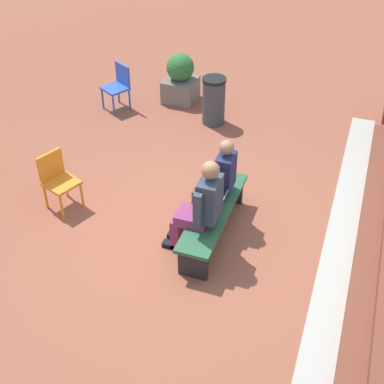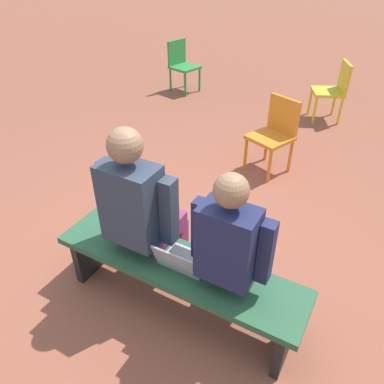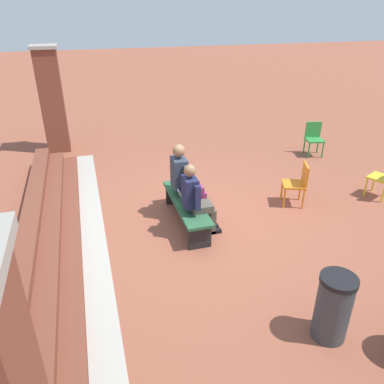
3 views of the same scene
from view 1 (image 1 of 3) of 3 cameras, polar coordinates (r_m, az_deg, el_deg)
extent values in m
plane|color=brown|center=(7.24, 0.17, -4.59)|extent=(60.00, 60.00, 0.00)
cube|color=#A8A399|center=(7.07, 15.07, -7.40)|extent=(7.90, 0.40, 0.01)
cube|color=#285638|center=(6.96, 2.30, -2.02)|extent=(1.80, 0.44, 0.05)
cube|color=black|center=(7.71, 4.06, 0.21)|extent=(0.06, 0.37, 0.40)
cube|color=black|center=(6.54, 0.11, -7.72)|extent=(0.06, 0.37, 0.40)
cube|color=#4C473D|center=(7.23, 2.02, 0.47)|extent=(0.30, 0.36, 0.12)
cube|color=#4C473D|center=(7.50, 0.87, -0.62)|extent=(0.10, 0.11, 0.45)
cube|color=black|center=(7.64, 0.48, -1.69)|extent=(0.10, 0.21, 0.06)
cube|color=#4C473D|center=(7.38, 0.47, -1.34)|extent=(0.10, 0.11, 0.45)
cube|color=black|center=(7.52, 0.08, -2.41)|extent=(0.10, 0.21, 0.06)
cube|color=#1E2347|center=(7.01, 3.59, 2.20)|extent=(0.34, 0.21, 0.50)
cube|color=maroon|center=(7.05, 2.72, 2.13)|extent=(0.04, 0.01, 0.30)
cube|color=#1E2347|center=(7.20, 3.60, 3.09)|extent=(0.08, 0.09, 0.42)
cube|color=#1E2347|center=(6.86, 2.58, 1.22)|extent=(0.08, 0.09, 0.42)
sphere|color=#8C6647|center=(6.80, 3.71, 4.78)|extent=(0.20, 0.20, 0.20)
cube|color=#7F2D5B|center=(6.72, 0.06, -2.69)|extent=(0.34, 0.40, 0.14)
cube|color=#7F2D5B|center=(7.03, -1.24, -3.69)|extent=(0.11, 0.12, 0.45)
cube|color=black|center=(7.17, -1.67, -4.74)|extent=(0.11, 0.24, 0.07)
cube|color=#7F2D5B|center=(6.90, -1.76, -4.61)|extent=(0.11, 0.12, 0.45)
cube|color=black|center=(7.04, -2.19, -5.66)|extent=(0.11, 0.24, 0.07)
cube|color=#2D3847|center=(6.45, 1.90, -0.72)|extent=(0.38, 0.24, 0.56)
cube|color=#2D3847|center=(6.66, 1.96, 0.46)|extent=(0.09, 0.10, 0.48)
cube|color=#2D3847|center=(6.30, 0.62, -1.99)|extent=(0.09, 0.10, 0.48)
sphere|color=#8C6647|center=(6.21, 1.98, 2.35)|extent=(0.22, 0.22, 0.22)
cube|color=#9EA0A5|center=(6.99, 2.12, -1.49)|extent=(0.32, 0.22, 0.02)
cube|color=#2D2D33|center=(6.98, 2.04, -1.39)|extent=(0.29, 0.15, 0.00)
cube|color=#9EA0A5|center=(6.89, 3.25, -1.04)|extent=(0.32, 0.07, 0.19)
cube|color=#33519E|center=(6.89, 3.19, -1.03)|extent=(0.28, 0.06, 0.17)
cube|color=#2D56B7|center=(10.10, -8.20, 10.89)|extent=(0.57, 0.57, 0.04)
cube|color=#2D56B7|center=(10.10, -7.41, 12.34)|extent=(0.23, 0.37, 0.40)
cylinder|color=#2D56B7|center=(10.25, -9.51, 9.79)|extent=(0.04, 0.04, 0.40)
cylinder|color=#2D56B7|center=(9.98, -8.37, 9.11)|extent=(0.04, 0.04, 0.40)
cylinder|color=#2D56B7|center=(10.42, -7.84, 10.42)|extent=(0.04, 0.04, 0.40)
cylinder|color=#2D56B7|center=(10.15, -6.67, 9.77)|extent=(0.04, 0.04, 0.40)
cube|color=orange|center=(7.67, -13.75, 0.92)|extent=(0.54, 0.54, 0.04)
cube|color=orange|center=(7.68, -14.85, 2.79)|extent=(0.39, 0.18, 0.40)
cylinder|color=orange|center=(7.60, -13.73, -1.54)|extent=(0.04, 0.04, 0.40)
cylinder|color=orange|center=(7.76, -11.67, -0.30)|extent=(0.04, 0.04, 0.40)
cylinder|color=orange|center=(7.85, -15.34, -0.46)|extent=(0.04, 0.04, 0.40)
cylinder|color=orange|center=(8.00, -13.31, 0.72)|extent=(0.04, 0.04, 0.40)
cube|color=#6B665B|center=(10.40, -1.23, 10.84)|extent=(0.60, 0.60, 0.44)
sphere|color=#2D6B33|center=(10.21, -1.26, 13.16)|extent=(0.52, 0.52, 0.52)
cylinder|color=#383D42|center=(9.56, 2.33, 9.54)|extent=(0.40, 0.40, 0.80)
cylinder|color=black|center=(9.37, 2.39, 11.87)|extent=(0.42, 0.42, 0.06)
camera|label=2|loc=(6.67, 18.44, 12.87)|focal=35.00mm
camera|label=3|loc=(10.83, 22.02, 28.05)|focal=35.00mm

